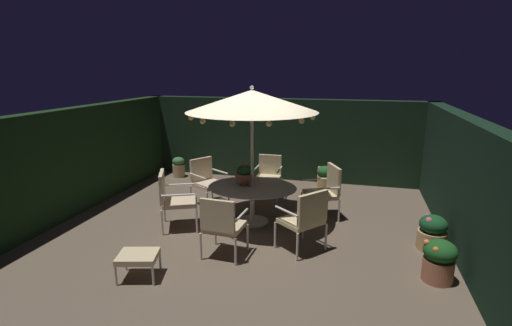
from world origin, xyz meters
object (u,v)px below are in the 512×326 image
object	(u,v)px
patio_chair_south	(173,196)
potted_plant_right_far	(432,232)
patio_chair_southeast	(206,179)
patio_dining_table	(252,193)
centerpiece_planter	(245,173)
patio_chair_southwest	(222,223)
patio_chair_north	(306,216)
ottoman_footrest	(138,257)
patio_chair_northeast	(326,188)
potted_plant_left_far	(179,167)
potted_plant_left_near	(325,176)
potted_plant_front_corner	(439,260)
patio_umbrella	(252,101)
patio_chair_east	(269,174)

from	to	relation	value
patio_chair_south	potted_plant_right_far	bearing A→B (deg)	3.83
patio_chair_southeast	patio_dining_table	bearing A→B (deg)	-31.84
centerpiece_planter	patio_chair_southwest	bearing A→B (deg)	-87.11
centerpiece_planter	patio_chair_north	size ratio (longest dim) A/B	0.40
patio_chair_south	ottoman_footrest	distance (m)	1.73
patio_chair_northeast	patio_chair_north	bearing A→B (deg)	-96.93
potted_plant_left_far	potted_plant_left_near	size ratio (longest dim) A/B	1.02
patio_chair_north	patio_chair_northeast	bearing A→B (deg)	83.07
ottoman_footrest	potted_plant_front_corner	distance (m)	4.11
patio_dining_table	patio_chair_southwest	bearing A→B (deg)	-93.25
patio_umbrella	patio_chair_north	xyz separation A→B (m)	(1.11, -0.91, -1.68)
patio_chair_northeast	potted_plant_right_far	distance (m)	2.02
patio_chair_southwest	potted_plant_right_far	xyz separation A→B (m)	(3.15, 1.13, -0.29)
patio_chair_north	centerpiece_planter	bearing A→B (deg)	143.05
patio_chair_south	potted_plant_right_far	world-z (taller)	patio_chair_south
potted_plant_right_far	ottoman_footrest	bearing A→B (deg)	-154.17
potted_plant_left_far	potted_plant_left_near	bearing A→B (deg)	1.44
patio_chair_northeast	potted_plant_left_near	world-z (taller)	patio_chair_northeast
ottoman_footrest	potted_plant_left_near	distance (m)	5.31
patio_chair_southeast	centerpiece_planter	bearing A→B (deg)	-33.85
potted_plant_left_near	patio_chair_southeast	bearing A→B (deg)	-142.34
potted_plant_left_near	patio_umbrella	bearing A→B (deg)	-113.68
patio_chair_southeast	potted_plant_left_far	size ratio (longest dim) A/B	1.80
patio_chair_north	patio_chair_northeast	size ratio (longest dim) A/B	0.99
patio_chair_southwest	potted_plant_left_near	xyz separation A→B (m)	(1.21, 4.01, -0.30)
patio_dining_table	potted_plant_left_near	size ratio (longest dim) A/B	3.15
patio_chair_northeast	patio_dining_table	bearing A→B (deg)	-154.31
patio_chair_east	potted_plant_left_near	world-z (taller)	patio_chair_east
patio_chair_northeast	patio_chair_east	xyz separation A→B (m)	(-1.32, 0.81, -0.02)
patio_chair_north	patio_chair_southwest	distance (m)	1.30
patio_chair_north	potted_plant_left_far	world-z (taller)	patio_chair_north
patio_dining_table	patio_chair_northeast	size ratio (longest dim) A/B	1.61
patio_umbrella	patio_chair_northeast	distance (m)	2.22
patio_umbrella	potted_plant_left_far	world-z (taller)	patio_umbrella
patio_chair_southeast	potted_plant_left_near	distance (m)	2.99
patio_chair_northeast	potted_plant_left_far	xyz separation A→B (m)	(-4.03, 1.86, -0.31)
patio_chair_northeast	ottoman_footrest	bearing A→B (deg)	-128.43
potted_plant_front_corner	patio_chair_south	bearing A→B (deg)	170.82
centerpiece_planter	patio_dining_table	bearing A→B (deg)	-15.68
patio_umbrella	ottoman_footrest	size ratio (longest dim) A/B	4.09
patio_umbrella	potted_plant_right_far	xyz separation A→B (m)	(3.07, -0.31, -1.99)
ottoman_footrest	potted_plant_front_corner	xyz separation A→B (m)	(3.99, 0.98, 0.00)
patio_chair_east	ottoman_footrest	xyz separation A→B (m)	(-0.99, -3.71, -0.25)
patio_chair_east	patio_chair_south	bearing A→B (deg)	-122.63
potted_plant_right_far	potted_plant_front_corner	distance (m)	0.99
patio_chair_southeast	patio_chair_southwest	distance (m)	2.47
potted_plant_right_far	potted_plant_front_corner	bearing A→B (deg)	-94.82
patio_chair_southwest	potted_plant_left_far	xyz separation A→B (m)	(-2.64, 3.92, -0.30)
ottoman_footrest	patio_chair_south	bearing A→B (deg)	100.57
centerpiece_planter	potted_plant_left_near	bearing A→B (deg)	63.08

